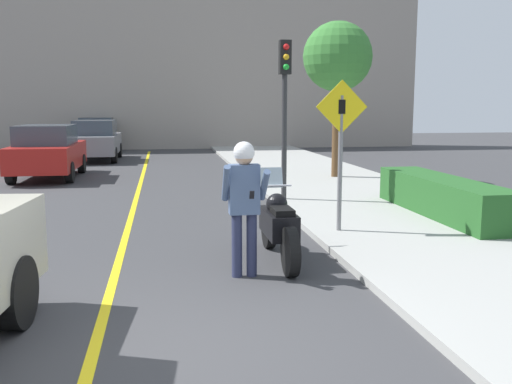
# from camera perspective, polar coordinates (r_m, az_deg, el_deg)

# --- Properties ---
(ground_plane) EXTENTS (80.00, 80.00, 0.00)m
(ground_plane) POSITION_cam_1_polar(r_m,az_deg,el_deg) (5.49, -9.75, -16.00)
(ground_plane) COLOR #38383A
(sidewalk_curb) EXTENTS (4.40, 44.00, 0.11)m
(sidewalk_curb) POSITION_cam_1_polar(r_m,az_deg,el_deg) (10.39, 17.98, -4.14)
(sidewalk_curb) COLOR #9E9E99
(sidewalk_curb) RESTS_ON ground
(road_center_line) EXTENTS (0.12, 36.00, 0.01)m
(road_center_line) POSITION_cam_1_polar(r_m,az_deg,el_deg) (11.25, -12.61, -3.24)
(road_center_line) COLOR yellow
(road_center_line) RESTS_ON ground
(building_backdrop) EXTENTS (28.00, 1.20, 9.75)m
(building_backdrop) POSITION_cam_1_polar(r_m,az_deg,el_deg) (31.10, -9.66, 13.30)
(building_backdrop) COLOR gray
(building_backdrop) RESTS_ON ground
(motorcycle) EXTENTS (0.62, 2.27, 1.32)m
(motorcycle) POSITION_cam_1_polar(r_m,az_deg,el_deg) (8.42, 2.27, -3.44)
(motorcycle) COLOR black
(motorcycle) RESTS_ON ground
(person_biker) EXTENTS (0.59, 0.49, 1.82)m
(person_biker) POSITION_cam_1_polar(r_m,az_deg,el_deg) (7.51, -1.19, -0.18)
(person_biker) COLOR #282D4C
(person_biker) RESTS_ON ground
(crossing_sign) EXTENTS (0.91, 0.08, 2.60)m
(crossing_sign) POSITION_cam_1_polar(r_m,az_deg,el_deg) (9.93, 8.48, 5.06)
(crossing_sign) COLOR slate
(crossing_sign) RESTS_ON sidewalk_curb
(traffic_light) EXTENTS (0.26, 0.30, 3.63)m
(traffic_light) POSITION_cam_1_polar(r_m,az_deg,el_deg) (13.22, 2.89, 10.19)
(traffic_light) COLOR #2D2D30
(traffic_light) RESTS_ON sidewalk_curb
(hedge_row) EXTENTS (0.90, 4.39, 0.73)m
(hedge_row) POSITION_cam_1_polar(r_m,az_deg,el_deg) (12.02, 18.14, -0.41)
(hedge_row) COLOR #235623
(hedge_row) RESTS_ON sidewalk_curb
(street_tree) EXTENTS (2.08, 2.08, 4.66)m
(street_tree) POSITION_cam_1_polar(r_m,az_deg,el_deg) (17.69, 8.16, 13.14)
(street_tree) COLOR brown
(street_tree) RESTS_ON sidewalk_curb
(parked_car_red) EXTENTS (1.88, 4.20, 1.68)m
(parked_car_red) POSITION_cam_1_polar(r_m,az_deg,el_deg) (19.11, -20.10, 3.84)
(parked_car_red) COLOR black
(parked_car_red) RESTS_ON ground
(parked_car_grey) EXTENTS (1.88, 4.20, 1.68)m
(parked_car_grey) POSITION_cam_1_polar(r_m,az_deg,el_deg) (24.72, -15.73, 5.02)
(parked_car_grey) COLOR black
(parked_car_grey) RESTS_ON ground
(parked_car_black) EXTENTS (1.88, 4.20, 1.68)m
(parked_car_black) POSITION_cam_1_polar(r_m,az_deg,el_deg) (30.64, -15.51, 5.66)
(parked_car_black) COLOR black
(parked_car_black) RESTS_ON ground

